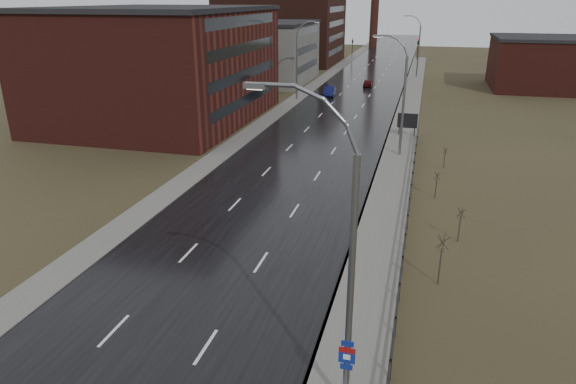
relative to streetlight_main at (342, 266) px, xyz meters
The scene contains 22 objects.
road 58.93m from the streetlight_main, 98.31° to the left, with size 14.00×300.00×0.06m, color black.
sidewalk_right 33.54m from the streetlight_main, 89.78° to the left, with size 3.20×180.00×0.18m, color #595651.
curb_right 33.57m from the streetlight_main, 92.42° to the left, with size 0.16×180.00×0.18m, color slate.
sidewalk_left 60.65m from the streetlight_main, 106.04° to the left, with size 2.40×260.00×0.12m, color #595651.
warehouse_near 52.13m from the streetlight_main, 124.42° to the left, with size 22.44×28.56×13.50m.
warehouse_mid 80.48m from the streetlight_main, 109.20° to the left, with size 16.32×20.40×10.50m.
warehouse_far 110.59m from the streetlight_main, 106.53° to the left, with size 26.52×24.48×15.50m.
building_right 82.95m from the streetlight_main, 74.74° to the left, with size 18.36×16.32×8.50m.
streetlight_main is the anchor object (origin of this frame).
streetlight_right_mid 34.01m from the streetlight_main, 89.95° to the left, with size 3.36×0.28×11.35m.
streetlight_left 62.15m from the streetlight_main, 105.08° to the left, with size 3.36×0.28×11.35m.
streetlight_right_far 88.01m from the streetlight_main, 89.98° to the left, with size 3.36×0.28×11.35m.
guardrail 17.27m from the streetlight_main, 83.61° to the left, with size 0.10×53.05×1.10m.
shrub_c 11.80m from the streetlight_main, 69.69° to the left, with size 0.69×0.72×2.92m.
shrub_d 17.43m from the streetlight_main, 72.45° to the left, with size 0.54×0.57×2.29m.
shrub_e 24.13m from the streetlight_main, 81.09° to the left, with size 0.51×0.53×2.12m.
shrub_f 32.09m from the streetlight_main, 81.94° to the left, with size 0.45×0.47×1.87m.
billboard 41.82m from the streetlight_main, 89.14° to the left, with size 2.17×0.17×2.67m.
traffic_light_left 119.16m from the streetlight_main, 97.95° to the left, with size 0.58×2.73×5.30m.
traffic_light_right 118.01m from the streetlight_main, 90.23° to the left, with size 0.58×2.73×5.30m.
car_near 65.24m from the streetlight_main, 100.78° to the left, with size 1.62×4.66×1.54m, color #0C0F3D.
car_far 75.19m from the streetlight_main, 95.68° to the left, with size 1.52×3.77×1.29m, color #460B0C.
Camera 1 is at (10.62, -13.18, 14.52)m, focal length 32.00 mm.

